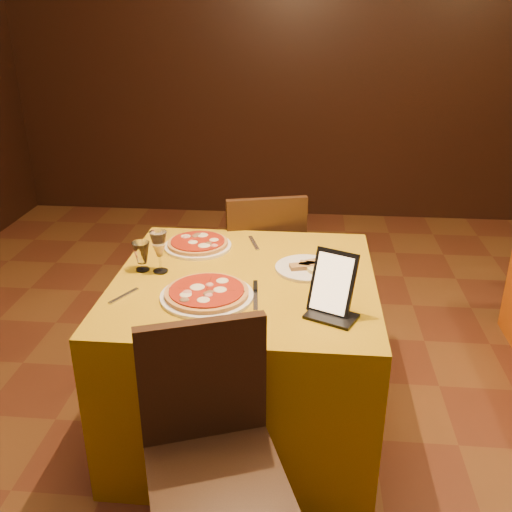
# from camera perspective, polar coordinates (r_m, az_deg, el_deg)

# --- Properties ---
(wall_back) EXTENTS (6.00, 0.01, 2.80)m
(wall_back) POSITION_cam_1_polar(r_m,az_deg,el_deg) (5.16, 9.70, 18.89)
(wall_back) COLOR black
(wall_back) RESTS_ON floor
(main_table) EXTENTS (1.10, 1.10, 0.75)m
(main_table) POSITION_cam_1_polar(r_m,az_deg,el_deg) (2.61, -1.07, -9.58)
(main_table) COLOR #B4870B
(main_table) RESTS_ON floor
(chair_main_near) EXTENTS (0.59, 0.59, 0.91)m
(chair_main_near) POSITION_cam_1_polar(r_m,az_deg,el_deg) (1.92, -4.03, -21.19)
(chair_main_near) COLOR #30200F
(chair_main_near) RESTS_ON floor
(chair_main_far) EXTENTS (0.45, 0.45, 0.91)m
(chair_main_far) POSITION_cam_1_polar(r_m,az_deg,el_deg) (3.25, 0.45, -0.84)
(chair_main_far) COLOR black
(chair_main_far) RESTS_ON floor
(pizza_near) EXTENTS (0.37, 0.37, 0.03)m
(pizza_near) POSITION_cam_1_polar(r_m,az_deg,el_deg) (2.26, -4.94, -3.81)
(pizza_near) COLOR white
(pizza_near) RESTS_ON main_table
(pizza_far) EXTENTS (0.32, 0.32, 0.03)m
(pizza_far) POSITION_cam_1_polar(r_m,az_deg,el_deg) (2.73, -5.83, 1.16)
(pizza_far) COLOR white
(pizza_far) RESTS_ON main_table
(cutlet_dish) EXTENTS (0.28, 0.28, 0.03)m
(cutlet_dish) POSITION_cam_1_polar(r_m,az_deg,el_deg) (2.50, 5.08, -1.10)
(cutlet_dish) COLOR white
(cutlet_dish) RESTS_ON main_table
(wine_glass) EXTENTS (0.10, 0.10, 0.19)m
(wine_glass) POSITION_cam_1_polar(r_m,az_deg,el_deg) (2.47, -9.64, 0.43)
(wine_glass) COLOR #FFD990
(wine_glass) RESTS_ON main_table
(water_glass) EXTENTS (0.09, 0.09, 0.13)m
(water_glass) POSITION_cam_1_polar(r_m,az_deg,el_deg) (2.51, -11.35, -0.04)
(water_glass) COLOR silver
(water_glass) RESTS_ON main_table
(tablet) EXTENTS (0.19, 0.16, 0.23)m
(tablet) POSITION_cam_1_polar(r_m,az_deg,el_deg) (2.13, 7.67, -2.66)
(tablet) COLOR black
(tablet) RESTS_ON main_table
(knife) EXTENTS (0.04, 0.22, 0.01)m
(knife) POSITION_cam_1_polar(r_m,az_deg,el_deg) (2.25, -0.05, -4.14)
(knife) COLOR silver
(knife) RESTS_ON main_table
(fork_near) EXTENTS (0.09, 0.14, 0.01)m
(fork_near) POSITION_cam_1_polar(r_m,az_deg,el_deg) (2.32, -13.08, -3.90)
(fork_near) COLOR silver
(fork_near) RESTS_ON main_table
(fork_far) EXTENTS (0.07, 0.17, 0.01)m
(fork_far) POSITION_cam_1_polar(r_m,az_deg,el_deg) (2.76, -0.23, 1.31)
(fork_far) COLOR #A2A3A9
(fork_far) RESTS_ON main_table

